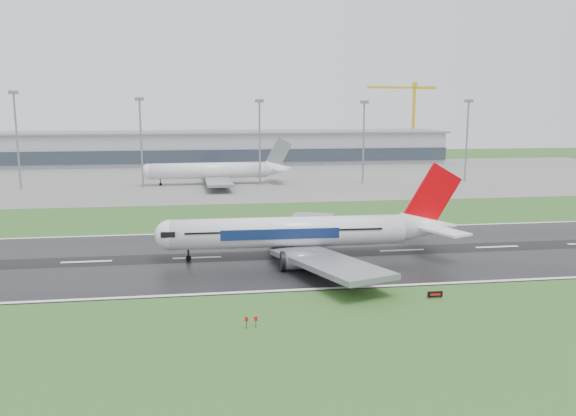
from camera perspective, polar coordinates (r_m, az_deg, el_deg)
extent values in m
plane|color=#29551F|center=(110.73, -8.91, -4.88)|extent=(520.00, 520.00, 0.00)
cube|color=black|center=(110.72, -8.91, -4.85)|extent=(400.00, 45.00, 0.10)
cube|color=slate|center=(233.78, -8.59, 2.95)|extent=(400.00, 130.00, 0.08)
cube|color=#93959E|center=(292.82, -8.57, 5.81)|extent=(240.00, 36.00, 15.00)
cylinder|color=gray|center=(216.58, -25.01, 5.83)|extent=(0.64, 0.64, 32.00)
cylinder|color=gray|center=(208.62, -14.19, 6.04)|extent=(0.64, 0.64, 29.90)
cylinder|color=gray|center=(208.44, -2.79, 6.25)|extent=(0.64, 0.64, 29.34)
cylinder|color=gray|center=(215.39, 7.41, 6.25)|extent=(0.64, 0.64, 28.97)
cylinder|color=gray|center=(229.30, 17.12, 6.17)|extent=(0.64, 0.64, 29.39)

